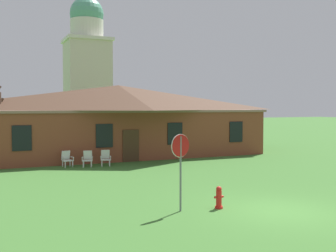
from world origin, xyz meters
TOP-DOWN VIEW (x-y plane):
  - ground_plane at (0.00, 0.00)m, footprint 200.00×200.00m
  - brick_building at (-0.00, 19.05)m, footprint 20.53×10.40m
  - dome_tower at (1.43, 36.22)m, footprint 5.18×5.18m
  - stop_sign at (-3.15, 1.43)m, footprint 0.78×0.26m
  - lawn_chair_by_porch at (-4.92, 13.46)m, footprint 0.72×0.76m
  - lawn_chair_near_door at (-3.77, 13.03)m, footprint 0.75×0.80m
  - lawn_chair_left_end at (-2.69, 12.94)m, footprint 0.72×0.76m
  - fire_hydrant at (-1.75, 1.22)m, footprint 0.36×0.28m

SIDE VIEW (x-z plane):
  - ground_plane at x=0.00m, z-range 0.00..0.00m
  - fire_hydrant at x=-1.75m, z-range -0.02..0.77m
  - lawn_chair_by_porch at x=-4.92m, z-range 0.02..0.98m
  - lawn_chair_near_door at x=-3.77m, z-range 0.02..0.98m
  - lawn_chair_left_end at x=-2.69m, z-range 0.02..0.98m
  - stop_sign at x=-3.15m, z-range 0.57..3.23m
  - brick_building at x=0.00m, z-range 0.05..5.30m
  - dome_tower at x=1.43m, z-range -0.82..16.38m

